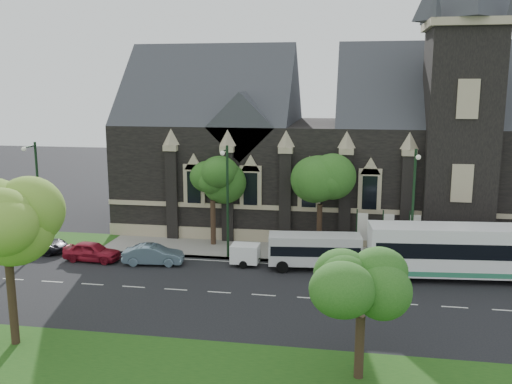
% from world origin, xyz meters
% --- Properties ---
extents(ground, '(160.00, 160.00, 0.00)m').
position_xyz_m(ground, '(0.00, 0.00, 0.00)').
color(ground, black).
rests_on(ground, ground).
extents(sidewalk, '(80.00, 5.00, 0.15)m').
position_xyz_m(sidewalk, '(0.00, 9.50, 0.07)').
color(sidewalk, gray).
rests_on(sidewalk, ground).
extents(museum, '(40.00, 17.70, 29.90)m').
position_xyz_m(museum, '(5.12, 18.78, 8.17)').
color(museum, black).
rests_on(museum, ground).
extents(tree_park_near, '(4.42, 4.42, 8.56)m').
position_xyz_m(tree_park_near, '(-11.77, -8.77, 6.42)').
color(tree_park_near, black).
rests_on(tree_park_near, ground).
extents(tree_park_east, '(3.40, 3.40, 6.28)m').
position_xyz_m(tree_park_east, '(6.18, -9.32, 4.62)').
color(tree_park_east, black).
rests_on(tree_park_east, ground).
extents(tree_walk_right, '(4.08, 4.08, 7.80)m').
position_xyz_m(tree_walk_right, '(3.21, 10.71, 5.82)').
color(tree_walk_right, black).
rests_on(tree_walk_right, ground).
extents(tree_walk_left, '(3.91, 3.91, 7.64)m').
position_xyz_m(tree_walk_left, '(-5.80, 10.70, 5.73)').
color(tree_walk_left, black).
rests_on(tree_walk_left, ground).
extents(street_lamp_near, '(0.36, 1.88, 9.00)m').
position_xyz_m(street_lamp_near, '(10.00, 7.09, 5.11)').
color(street_lamp_near, black).
rests_on(street_lamp_near, ground).
extents(street_lamp_mid, '(0.36, 1.88, 9.00)m').
position_xyz_m(street_lamp_mid, '(-4.00, 7.09, 5.11)').
color(street_lamp_mid, black).
rests_on(street_lamp_mid, ground).
extents(street_lamp_far, '(0.36, 1.88, 9.00)m').
position_xyz_m(street_lamp_far, '(-20.00, 7.09, 5.11)').
color(street_lamp_far, black).
rests_on(street_lamp_far, ground).
extents(banner_flag_left, '(0.90, 0.10, 4.00)m').
position_xyz_m(banner_flag_left, '(6.29, 9.00, 2.38)').
color(banner_flag_left, black).
rests_on(banner_flag_left, ground).
extents(banner_flag_center, '(0.90, 0.10, 4.00)m').
position_xyz_m(banner_flag_center, '(8.29, 9.00, 2.38)').
color(banner_flag_center, black).
rests_on(banner_flag_center, ground).
extents(banner_flag_right, '(0.90, 0.10, 4.00)m').
position_xyz_m(banner_flag_right, '(10.29, 9.00, 2.38)').
color(banner_flag_right, black).
rests_on(banner_flag_right, ground).
extents(tour_coach, '(13.43, 4.03, 3.86)m').
position_xyz_m(tour_coach, '(13.46, 5.39, 2.09)').
color(tour_coach, white).
rests_on(tour_coach, ground).
extents(shuttle_bus, '(7.00, 3.05, 2.63)m').
position_xyz_m(shuttle_bus, '(2.95, 5.87, 1.53)').
color(shuttle_bus, silver).
rests_on(shuttle_bus, ground).
extents(box_trailer, '(3.05, 1.79, 1.62)m').
position_xyz_m(box_trailer, '(-2.34, 5.83, 0.92)').
color(box_trailer, white).
rests_on(box_trailer, ground).
extents(sedan, '(4.75, 2.14, 1.51)m').
position_xyz_m(sedan, '(-9.34, 4.90, 0.76)').
color(sedan, slate).
rests_on(sedan, ground).
extents(car_far_red, '(4.57, 2.05, 1.53)m').
position_xyz_m(car_far_red, '(-14.37, 4.91, 0.76)').
color(car_far_red, maroon).
rests_on(car_far_red, ground).
extents(car_far_black, '(5.18, 2.58, 1.41)m').
position_xyz_m(car_far_black, '(-19.89, 6.20, 0.70)').
color(car_far_black, black).
rests_on(car_far_black, ground).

